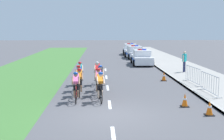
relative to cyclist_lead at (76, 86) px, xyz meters
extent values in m
plane|color=#4C4C51|center=(1.64, -2.38, -0.79)|extent=(160.00, 160.00, 0.00)
cube|color=gray|center=(8.47, 11.62, -0.73)|extent=(4.19, 60.00, 0.12)
cube|color=#9E9E99|center=(6.45, 11.62, -0.72)|extent=(0.16, 60.00, 0.13)
cube|color=#3D7033|center=(-4.79, 11.62, -0.78)|extent=(7.00, 60.00, 0.01)
cube|color=white|center=(1.64, -4.66, -0.78)|extent=(0.14, 1.60, 0.01)
cube|color=white|center=(1.64, -0.66, -0.78)|extent=(0.14, 1.60, 0.01)
cube|color=white|center=(1.64, 3.34, -0.78)|extent=(0.14, 1.60, 0.01)
cube|color=white|center=(1.64, 7.34, -0.78)|extent=(0.14, 1.60, 0.01)
cube|color=white|center=(1.64, 11.34, -0.78)|extent=(0.14, 1.60, 0.01)
torus|color=black|center=(0.02, -0.48, -0.42)|extent=(0.08, 0.73, 0.72)
cylinder|color=#99999E|center=(0.02, -0.48, -0.42)|extent=(0.06, 0.06, 0.06)
torus|color=black|center=(-0.03, 0.52, -0.42)|extent=(0.08, 0.73, 0.72)
cylinder|color=#99999E|center=(-0.03, 0.52, -0.42)|extent=(0.06, 0.06, 0.06)
cylinder|color=#B21919|center=(0.00, -0.03, 0.11)|extent=(0.06, 0.55, 0.04)
cylinder|color=#B21919|center=(0.01, -0.20, -0.21)|extent=(0.06, 0.48, 0.63)
cylinder|color=#B21919|center=(-0.01, 0.17, -0.19)|extent=(0.04, 0.04, 0.65)
cylinder|color=black|center=(0.02, -0.38, 0.09)|extent=(0.42, 0.05, 0.03)
cube|color=black|center=(-0.01, 0.17, 0.15)|extent=(0.11, 0.22, 0.05)
cube|color=pink|center=(0.00, 0.05, 0.35)|extent=(0.31, 0.56, 0.46)
cube|color=black|center=(-0.01, 0.16, 0.19)|extent=(0.29, 0.21, 0.18)
cylinder|color=black|center=(0.08, 0.12, -0.15)|extent=(0.12, 0.23, 0.40)
cylinder|color=#9E7051|center=(0.09, 0.04, -0.41)|extent=(0.10, 0.16, 0.36)
cylinder|color=black|center=(-0.10, 0.11, -0.15)|extent=(0.12, 0.17, 0.40)
cylinder|color=#9E7051|center=(-0.09, 0.03, -0.41)|extent=(0.10, 0.13, 0.36)
cylinder|color=#9E7051|center=(0.17, -0.16, 0.30)|extent=(0.10, 0.40, 0.35)
cylinder|color=#9E7051|center=(-0.15, -0.18, 0.30)|extent=(0.10, 0.40, 0.35)
sphere|color=#9E7051|center=(0.01, -0.25, 0.59)|extent=(0.19, 0.19, 0.19)
ellipsoid|color=blue|center=(0.01, -0.26, 0.66)|extent=(0.25, 0.33, 0.24)
torus|color=black|center=(1.24, -0.50, -0.42)|extent=(0.12, 0.72, 0.72)
cylinder|color=#99999E|center=(1.24, -0.50, -0.42)|extent=(0.07, 0.07, 0.06)
torus|color=black|center=(1.13, 0.49, -0.42)|extent=(0.12, 0.72, 0.72)
cylinder|color=#99999E|center=(1.13, 0.49, -0.42)|extent=(0.07, 0.07, 0.06)
cylinder|color=black|center=(1.19, -0.06, 0.11)|extent=(0.09, 0.55, 0.04)
cylinder|color=black|center=(1.21, -0.23, -0.21)|extent=(0.09, 0.48, 0.63)
cylinder|color=black|center=(1.17, 0.14, -0.19)|extent=(0.04, 0.04, 0.65)
cylinder|color=black|center=(1.23, -0.41, 0.09)|extent=(0.42, 0.07, 0.03)
cube|color=black|center=(1.17, 0.14, 0.15)|extent=(0.12, 0.23, 0.05)
cube|color=orange|center=(1.18, 0.02, 0.35)|extent=(0.34, 0.57, 0.46)
cube|color=black|center=(1.17, 0.13, 0.19)|extent=(0.30, 0.23, 0.18)
cylinder|color=black|center=(1.27, 0.09, -0.15)|extent=(0.13, 0.23, 0.40)
cylinder|color=beige|center=(1.28, 0.01, -0.41)|extent=(0.11, 0.16, 0.36)
cylinder|color=black|center=(1.09, 0.07, -0.15)|extent=(0.13, 0.18, 0.40)
cylinder|color=beige|center=(1.10, -0.01, -0.41)|extent=(0.10, 0.13, 0.36)
cylinder|color=beige|center=(1.37, -0.18, 0.30)|extent=(0.12, 0.41, 0.35)
cylinder|color=beige|center=(1.05, -0.21, 0.30)|extent=(0.12, 0.41, 0.35)
sphere|color=beige|center=(1.22, -0.28, 0.59)|extent=(0.19, 0.19, 0.19)
ellipsoid|color=blue|center=(1.22, -0.29, 0.66)|extent=(0.26, 0.34, 0.24)
torus|color=black|center=(0.10, 0.81, -0.42)|extent=(0.09, 0.73, 0.72)
cylinder|color=#99999E|center=(0.10, 0.81, -0.42)|extent=(0.06, 0.06, 0.06)
torus|color=black|center=(0.04, 1.81, -0.42)|extent=(0.09, 0.73, 0.72)
cylinder|color=#99999E|center=(0.04, 1.81, -0.42)|extent=(0.06, 0.06, 0.06)
cylinder|color=white|center=(0.07, 1.26, 0.11)|extent=(0.07, 0.55, 0.04)
cylinder|color=white|center=(0.08, 1.09, -0.21)|extent=(0.07, 0.48, 0.63)
cylinder|color=white|center=(0.06, 1.46, -0.19)|extent=(0.04, 0.04, 0.65)
cylinder|color=black|center=(0.10, 0.91, 0.09)|extent=(0.42, 0.06, 0.03)
cube|color=black|center=(0.06, 1.46, 0.15)|extent=(0.11, 0.23, 0.05)
cube|color=orange|center=(0.07, 1.34, 0.35)|extent=(0.32, 0.56, 0.45)
cube|color=black|center=(0.06, 1.45, 0.19)|extent=(0.29, 0.22, 0.18)
cylinder|color=black|center=(0.15, 1.41, -0.15)|extent=(0.12, 0.23, 0.40)
cylinder|color=#9E7051|center=(0.16, 1.33, -0.41)|extent=(0.10, 0.16, 0.36)
cylinder|color=black|center=(-0.03, 1.40, -0.15)|extent=(0.12, 0.18, 0.40)
cylinder|color=#9E7051|center=(-0.02, 1.32, -0.41)|extent=(0.10, 0.13, 0.36)
cylinder|color=#9E7051|center=(0.24, 1.13, 0.30)|extent=(0.10, 0.41, 0.35)
cylinder|color=#9E7051|center=(-0.08, 1.11, 0.30)|extent=(0.10, 0.41, 0.35)
sphere|color=#9E7051|center=(0.09, 1.04, 0.59)|extent=(0.19, 0.19, 0.19)
ellipsoid|color=red|center=(0.09, 1.03, 0.66)|extent=(0.25, 0.33, 0.24)
torus|color=black|center=(1.08, 0.86, -0.42)|extent=(0.07, 0.73, 0.72)
cylinder|color=#99999E|center=(1.08, 0.86, -0.42)|extent=(0.06, 0.06, 0.06)
torus|color=black|center=(1.12, 1.86, -0.42)|extent=(0.07, 0.73, 0.72)
cylinder|color=#99999E|center=(1.12, 1.86, -0.42)|extent=(0.06, 0.06, 0.06)
cylinder|color=silver|center=(1.09, 1.31, 0.11)|extent=(0.06, 0.55, 0.04)
cylinder|color=silver|center=(1.09, 1.14, -0.21)|extent=(0.06, 0.48, 0.63)
cylinder|color=silver|center=(1.10, 1.51, -0.19)|extent=(0.04, 0.04, 0.65)
cylinder|color=black|center=(1.08, 0.96, 0.09)|extent=(0.42, 0.05, 0.03)
cube|color=black|center=(1.10, 1.51, 0.15)|extent=(0.11, 0.22, 0.05)
cube|color=pink|center=(1.10, 1.39, 0.35)|extent=(0.30, 0.55, 0.46)
cube|color=black|center=(1.10, 1.50, 0.19)|extent=(0.29, 0.21, 0.18)
cylinder|color=black|center=(1.19, 1.45, -0.15)|extent=(0.12, 0.23, 0.40)
cylinder|color=#9E7051|center=(1.19, 1.37, -0.41)|extent=(0.10, 0.16, 0.36)
cylinder|color=black|center=(1.01, 1.46, -0.15)|extent=(0.12, 0.17, 0.40)
cylinder|color=#9E7051|center=(1.01, 1.38, -0.41)|extent=(0.10, 0.13, 0.36)
cylinder|color=#9E7051|center=(1.25, 1.17, 0.30)|extent=(0.09, 0.40, 0.35)
cylinder|color=#9E7051|center=(0.93, 1.18, 0.30)|extent=(0.09, 0.40, 0.35)
sphere|color=#9E7051|center=(1.08, 1.09, 0.59)|extent=(0.19, 0.19, 0.19)
ellipsoid|color=red|center=(1.08, 1.08, 0.66)|extent=(0.24, 0.32, 0.24)
torus|color=black|center=(-0.04, 2.14, -0.42)|extent=(0.05, 0.72, 0.72)
cylinder|color=#99999E|center=(-0.04, 2.14, -0.42)|extent=(0.06, 0.06, 0.06)
torus|color=black|center=(-0.05, 3.14, -0.42)|extent=(0.05, 0.72, 0.72)
cylinder|color=#99999E|center=(-0.05, 3.14, -0.42)|extent=(0.06, 0.06, 0.06)
cylinder|color=white|center=(-0.05, 2.59, 0.11)|extent=(0.04, 0.55, 0.04)
cylinder|color=white|center=(-0.05, 2.41, -0.21)|extent=(0.05, 0.48, 0.63)
cylinder|color=white|center=(-0.05, 2.79, -0.19)|extent=(0.04, 0.04, 0.65)
cylinder|color=black|center=(-0.04, 2.24, 0.09)|extent=(0.42, 0.03, 0.03)
cube|color=black|center=(-0.05, 2.79, 0.15)|extent=(0.10, 0.22, 0.05)
cube|color=blue|center=(-0.05, 2.66, 0.35)|extent=(0.29, 0.55, 0.45)
cube|color=black|center=(-0.05, 2.78, 0.19)|extent=(0.28, 0.20, 0.18)
cylinder|color=black|center=(0.04, 2.73, -0.15)|extent=(0.11, 0.22, 0.40)
cylinder|color=#9E7051|center=(0.04, 2.65, -0.41)|extent=(0.09, 0.15, 0.36)
cylinder|color=black|center=(-0.14, 2.73, -0.15)|extent=(0.11, 0.17, 0.40)
cylinder|color=#9E7051|center=(-0.14, 2.65, -0.41)|extent=(0.09, 0.12, 0.36)
cylinder|color=#9E7051|center=(0.11, 2.45, 0.30)|extent=(0.08, 0.40, 0.35)
cylinder|color=#9E7051|center=(-0.21, 2.45, 0.30)|extent=(0.08, 0.40, 0.35)
sphere|color=#9E7051|center=(-0.05, 2.36, 0.59)|extent=(0.19, 0.19, 0.19)
ellipsoid|color=red|center=(-0.05, 2.35, 0.66)|extent=(0.23, 0.32, 0.24)
torus|color=black|center=(1.19, 2.11, -0.42)|extent=(0.06, 0.72, 0.72)
cylinder|color=#99999E|center=(1.19, 2.11, -0.42)|extent=(0.06, 0.06, 0.06)
torus|color=black|center=(1.21, 3.11, -0.42)|extent=(0.06, 0.72, 0.72)
cylinder|color=#99999E|center=(1.21, 3.11, -0.42)|extent=(0.06, 0.06, 0.06)
cylinder|color=white|center=(1.20, 2.56, 0.11)|extent=(0.05, 0.55, 0.04)
cylinder|color=white|center=(1.19, 2.38, -0.21)|extent=(0.05, 0.48, 0.63)
cylinder|color=white|center=(1.20, 2.76, -0.19)|extent=(0.04, 0.04, 0.65)
cylinder|color=black|center=(1.19, 2.21, 0.09)|extent=(0.42, 0.04, 0.03)
cube|color=black|center=(1.20, 2.76, 0.15)|extent=(0.10, 0.22, 0.05)
cube|color=black|center=(1.20, 2.63, 0.35)|extent=(0.29, 0.54, 0.47)
cube|color=black|center=(1.20, 2.75, 0.19)|extent=(0.28, 0.21, 0.18)
cylinder|color=black|center=(1.29, 2.69, -0.15)|extent=(0.11, 0.23, 0.40)
cylinder|color=tan|center=(1.29, 2.61, -0.41)|extent=(0.09, 0.16, 0.36)
cylinder|color=black|center=(1.11, 2.70, -0.15)|extent=(0.11, 0.17, 0.40)
cylinder|color=tan|center=(1.11, 2.62, -0.41)|extent=(0.09, 0.12, 0.36)
cylinder|color=tan|center=(1.35, 2.41, 0.30)|extent=(0.08, 0.40, 0.35)
cylinder|color=tan|center=(1.03, 2.42, 0.30)|extent=(0.08, 0.40, 0.35)
sphere|color=tan|center=(1.19, 2.33, 0.59)|extent=(0.19, 0.19, 0.19)
ellipsoid|color=blue|center=(1.19, 2.32, 0.66)|extent=(0.24, 0.32, 0.24)
torus|color=black|center=(-0.07, 3.90, -0.42)|extent=(0.10, 0.73, 0.72)
cylinder|color=#99999E|center=(-0.07, 3.90, -0.42)|extent=(0.06, 0.06, 0.06)
torus|color=black|center=(-0.15, 4.90, -0.42)|extent=(0.10, 0.73, 0.72)
cylinder|color=#99999E|center=(-0.15, 4.90, -0.42)|extent=(0.06, 0.06, 0.06)
cylinder|color=#1E1E99|center=(-0.11, 4.35, 0.11)|extent=(0.08, 0.55, 0.04)
cylinder|color=#1E1E99|center=(-0.09, 4.18, -0.21)|extent=(0.08, 0.48, 0.63)
cylinder|color=#1E1E99|center=(-0.12, 4.55, -0.19)|extent=(0.04, 0.04, 0.65)
cylinder|color=black|center=(-0.08, 4.00, 0.09)|extent=(0.42, 0.06, 0.03)
cube|color=black|center=(-0.12, 4.55, 0.15)|extent=(0.12, 0.23, 0.05)
cube|color=#19B2B7|center=(-0.11, 4.42, 0.35)|extent=(0.32, 0.56, 0.47)
cube|color=black|center=(-0.12, 4.54, 0.19)|extent=(0.30, 0.22, 0.18)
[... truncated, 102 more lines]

